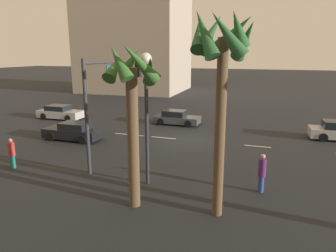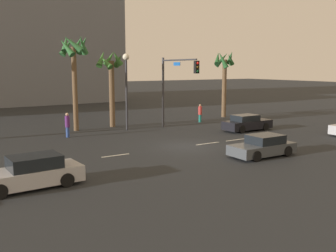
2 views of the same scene
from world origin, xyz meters
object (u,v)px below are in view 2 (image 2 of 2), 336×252
at_px(streetlamp, 126,77).
at_px(palm_tree_0, 111,72).
at_px(palm_tree_1, 224,69).
at_px(car_2, 263,146).
at_px(pedestrian_1, 67,124).
at_px(pedestrian_0, 200,113).
at_px(car_4, 30,173).
at_px(car_3, 247,123).
at_px(traffic_signal, 174,80).
at_px(palm_tree_2, 74,56).

xyz_separation_m(streetlamp, palm_tree_0, (-0.39, 2.36, 0.38)).
xyz_separation_m(palm_tree_0, palm_tree_1, (13.00, -0.02, 0.20)).
xyz_separation_m(car_2, palm_tree_1, (9.96, 15.62, 4.48)).
height_order(pedestrian_1, palm_tree_1, palm_tree_1).
bearing_deg(streetlamp, pedestrian_0, 3.32).
xyz_separation_m(car_4, palm_tree_1, (23.34, 14.59, 4.41)).
bearing_deg(pedestrian_0, pedestrian_1, -174.50).
relative_size(car_2, car_3, 0.95).
height_order(car_3, traffic_signal, traffic_signal).
relative_size(car_3, pedestrian_0, 2.52).
bearing_deg(palm_tree_2, car_4, -116.01).
xyz_separation_m(streetlamp, palm_tree_2, (-3.80, 1.94, 1.72)).
bearing_deg(palm_tree_0, palm_tree_1, -0.09).
relative_size(car_4, traffic_signal, 0.76).
distance_m(car_2, car_3, 9.54).
bearing_deg(car_2, traffic_signal, 86.45).
height_order(car_3, streetlamp, streetlamp).
relative_size(pedestrian_1, palm_tree_1, 0.27).
distance_m(streetlamp, palm_tree_0, 2.42).
bearing_deg(car_2, streetlamp, 101.29).
xyz_separation_m(traffic_signal, streetlamp, (-3.33, 2.26, 0.25)).
relative_size(car_4, palm_tree_2, 0.59).
relative_size(car_4, palm_tree_1, 0.66).
xyz_separation_m(car_2, car_3, (5.82, 7.56, 0.03)).
xyz_separation_m(car_4, pedestrian_0, (18.86, 12.72, 0.26)).
distance_m(pedestrian_1, palm_tree_1, 18.78).
bearing_deg(palm_tree_2, palm_tree_0, 6.98).
xyz_separation_m(traffic_signal, palm_tree_1, (9.28, 4.60, 0.84)).
distance_m(traffic_signal, palm_tree_2, 8.51).
xyz_separation_m(traffic_signal, pedestrian_0, (4.80, 2.74, -3.32)).
xyz_separation_m(car_4, palm_tree_2, (6.92, 14.19, 5.55)).
bearing_deg(palm_tree_0, palm_tree_2, -173.02).
distance_m(streetlamp, pedestrian_0, 8.90).
xyz_separation_m(car_2, traffic_signal, (0.68, 11.02, 3.64)).
bearing_deg(car_4, pedestrian_1, 65.16).
bearing_deg(traffic_signal, palm_tree_1, 26.37).
bearing_deg(palm_tree_0, traffic_signal, -51.14).
bearing_deg(palm_tree_1, palm_tree_0, 179.91).
height_order(streetlamp, palm_tree_2, palm_tree_2).
relative_size(car_2, pedestrian_0, 2.38).
relative_size(car_3, car_4, 0.94).
distance_m(traffic_signal, pedestrian_1, 9.46).
bearing_deg(car_3, pedestrian_0, 93.11).
distance_m(car_2, palm_tree_1, 19.06).
xyz_separation_m(car_4, palm_tree_0, (10.34, 14.61, 4.22)).
bearing_deg(palm_tree_2, traffic_signal, -30.49).
xyz_separation_m(car_3, palm_tree_0, (-8.86, 8.08, 4.25)).
relative_size(pedestrian_0, palm_tree_1, 0.25).
height_order(car_3, palm_tree_2, palm_tree_2).
distance_m(car_4, traffic_signal, 17.61).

